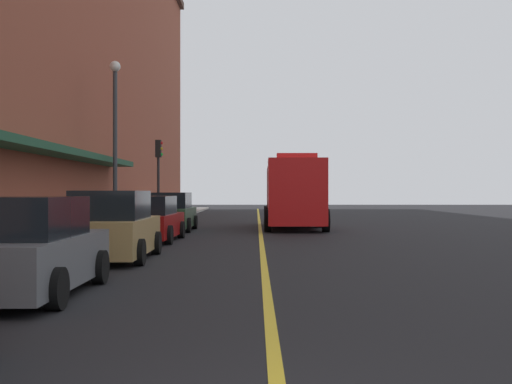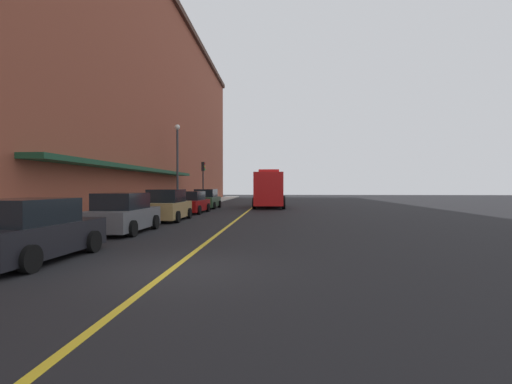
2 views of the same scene
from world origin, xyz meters
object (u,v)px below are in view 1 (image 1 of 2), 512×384
(parked_car_1, at_px, (25,250))
(parked_car_3, at_px, (146,220))
(parking_meter_0, at_px, (132,208))
(traffic_light_near, at_px, (157,165))
(parked_car_2, at_px, (111,228))
(parked_car_4, at_px, (169,213))
(fire_truck, at_px, (292,194))
(parking_meter_1, at_px, (53,219))
(street_lamp_left, at_px, (113,127))

(parked_car_1, height_order, parked_car_3, parked_car_1)
(parked_car_1, relative_size, parking_meter_0, 3.23)
(parked_car_1, xyz_separation_m, parked_car_3, (0.03, 11.64, -0.03))
(traffic_light_near, bearing_deg, parked_car_3, -83.13)
(parked_car_2, bearing_deg, parked_car_3, 0.64)
(parked_car_1, distance_m, parked_car_3, 11.64)
(parked_car_4, xyz_separation_m, traffic_light_near, (-1.29, 4.77, 2.35))
(fire_truck, xyz_separation_m, parking_meter_1, (-6.96, -14.10, -0.57))
(parking_meter_0, xyz_separation_m, traffic_light_near, (0.06, 6.33, 2.10))
(fire_truck, height_order, street_lamp_left, street_lamp_left)
(parking_meter_0, bearing_deg, parked_car_1, -85.27)
(parked_car_3, xyz_separation_m, street_lamp_left, (-1.95, 3.53, 3.64))
(parked_car_2, bearing_deg, parked_car_1, 177.58)
(parked_car_2, relative_size, fire_truck, 0.53)
(traffic_light_near, bearing_deg, parked_car_4, -74.89)
(parking_meter_0, bearing_deg, parked_car_4, 49.29)
(fire_truck, distance_m, parking_meter_1, 15.74)
(parked_car_1, relative_size, parked_car_4, 0.99)
(parking_meter_1, relative_size, street_lamp_left, 0.19)
(parked_car_1, height_order, traffic_light_near, traffic_light_near)
(parked_car_2, height_order, fire_truck, fire_truck)
(parking_meter_1, bearing_deg, parked_car_3, 77.29)
(parked_car_3, distance_m, street_lamp_left, 5.44)
(parked_car_1, distance_m, parking_meter_1, 5.79)
(parked_car_1, relative_size, parking_meter_1, 3.23)
(street_lamp_left, height_order, traffic_light_near, street_lamp_left)
(fire_truck, xyz_separation_m, street_lamp_left, (-7.56, -4.57, 2.77))
(traffic_light_near, bearing_deg, parked_car_1, -86.77)
(parked_car_3, relative_size, street_lamp_left, 0.66)
(street_lamp_left, bearing_deg, parking_meter_1, -86.40)
(fire_truck, height_order, traffic_light_near, traffic_light_near)
(parked_car_3, distance_m, parked_car_4, 5.95)
(fire_truck, xyz_separation_m, traffic_light_near, (-6.90, 2.61, 1.53))
(parked_car_4, distance_m, parking_meter_1, 12.03)
(parked_car_4, relative_size, traffic_light_near, 1.01)
(parking_meter_1, bearing_deg, street_lamp_left, 93.60)
(parked_car_4, height_order, traffic_light_near, traffic_light_near)
(fire_truck, bearing_deg, parking_meter_1, -25.68)
(fire_truck, bearing_deg, parked_car_4, -68.42)
(fire_truck, bearing_deg, street_lamp_left, -58.24)
(parking_meter_0, height_order, traffic_light_near, traffic_light_near)
(parked_car_4, bearing_deg, street_lamp_left, 141.89)
(parking_meter_0, height_order, parking_meter_1, same)
(parked_car_2, bearing_deg, parked_car_4, 0.00)
(fire_truck, bearing_deg, parked_car_3, -34.10)
(street_lamp_left, bearing_deg, traffic_light_near, 84.74)
(fire_truck, bearing_deg, traffic_light_near, -110.13)
(parked_car_1, bearing_deg, street_lamp_left, 6.88)
(parking_meter_0, distance_m, street_lamp_left, 3.50)
(fire_truck, relative_size, street_lamp_left, 1.18)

